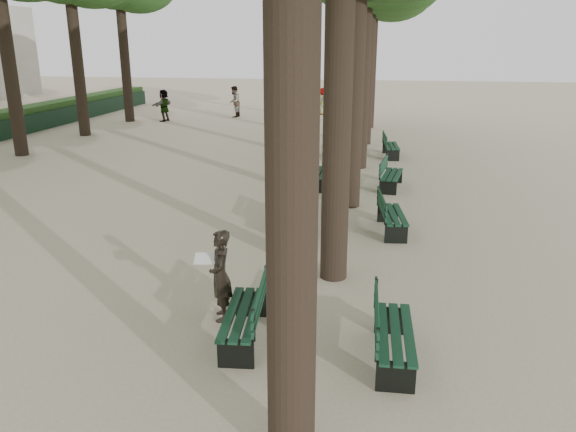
# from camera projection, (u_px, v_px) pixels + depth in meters

# --- Properties ---
(ground) EXTENTS (120.00, 120.00, 0.00)m
(ground) POSITION_uv_depth(u_px,v_px,m) (215.00, 349.00, 8.42)
(ground) COLOR #BDAB8F
(ground) RESTS_ON ground
(bench_left_0) EXTENTS (0.74, 1.85, 0.92)m
(bench_left_0) POSITION_uv_depth(u_px,v_px,m) (244.00, 324.00, 8.60)
(bench_left_0) COLOR black
(bench_left_0) RESTS_ON ground
(bench_left_1) EXTENTS (0.80, 1.86, 0.92)m
(bench_left_1) POSITION_uv_depth(u_px,v_px,m) (297.00, 221.00, 13.53)
(bench_left_1) COLOR black
(bench_left_1) RESTS_ON ground
(bench_left_2) EXTENTS (0.57, 1.80, 0.92)m
(bench_left_2) POSITION_uv_depth(u_px,v_px,m) (318.00, 178.00, 17.69)
(bench_left_2) COLOR black
(bench_left_2) RESTS_ON ground
(bench_left_3) EXTENTS (0.68, 1.83, 0.92)m
(bench_left_3) POSITION_uv_depth(u_px,v_px,m) (334.00, 147.00, 22.85)
(bench_left_3) COLOR black
(bench_left_3) RESTS_ON ground
(bench_right_0) EXTENTS (0.63, 1.82, 0.92)m
(bench_right_0) POSITION_uv_depth(u_px,v_px,m) (394.00, 343.00, 8.05)
(bench_right_0) COLOR black
(bench_right_0) RESTS_ON ground
(bench_right_1) EXTENTS (0.79, 1.86, 0.92)m
(bench_right_1) POSITION_uv_depth(u_px,v_px,m) (392.00, 221.00, 13.47)
(bench_right_1) COLOR black
(bench_right_1) RESTS_ON ground
(bench_right_2) EXTENTS (0.79, 1.86, 0.92)m
(bench_right_2) POSITION_uv_depth(u_px,v_px,m) (391.00, 180.00, 17.45)
(bench_right_2) COLOR black
(bench_right_2) RESTS_ON ground
(bench_right_3) EXTENTS (0.73, 1.84, 0.92)m
(bench_right_3) POSITION_uv_depth(u_px,v_px,m) (391.00, 150.00, 22.16)
(bench_right_3) COLOR black
(bench_right_3) RESTS_ON ground
(man_with_map) EXTENTS (0.68, 0.68, 1.54)m
(man_with_map) POSITION_uv_depth(u_px,v_px,m) (220.00, 275.00, 9.13)
(man_with_map) COLOR black
(man_with_map) RESTS_ON ground
(pedestrian_d) EXTENTS (0.53, 0.86, 1.64)m
(pedestrian_d) POSITION_uv_depth(u_px,v_px,m) (322.00, 101.00, 34.60)
(pedestrian_d) COLOR #262628
(pedestrian_d) RESTS_ON ground
(pedestrian_e) EXTENTS (0.72, 1.68, 1.77)m
(pedestrian_e) POSITION_uv_depth(u_px,v_px,m) (164.00, 105.00, 31.78)
(pedestrian_e) COLOR #262628
(pedestrian_e) RESTS_ON ground
(pedestrian_a) EXTENTS (0.44, 0.91, 1.82)m
(pedestrian_a) POSITION_uv_depth(u_px,v_px,m) (234.00, 102.00, 33.43)
(pedestrian_a) COLOR #262628
(pedestrian_a) RESTS_ON ground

